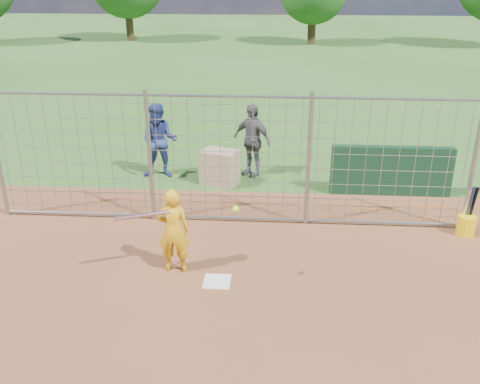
# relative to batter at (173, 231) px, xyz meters

# --- Properties ---
(ground) EXTENTS (100.00, 100.00, 0.00)m
(ground) POSITION_rel_batter_xyz_m (0.73, -0.13, -0.72)
(ground) COLOR #2D591E
(ground) RESTS_ON ground
(home_plate) EXTENTS (0.43, 0.43, 0.02)m
(home_plate) POSITION_rel_batter_xyz_m (0.73, -0.33, -0.71)
(home_plate) COLOR silver
(home_plate) RESTS_ON ground
(dugout_wall) EXTENTS (2.60, 0.20, 1.10)m
(dugout_wall) POSITION_rel_batter_xyz_m (4.13, 3.47, -0.17)
(dugout_wall) COLOR #11381E
(dugout_wall) RESTS_ON ground
(batter) EXTENTS (0.54, 0.37, 1.45)m
(batter) POSITION_rel_batter_xyz_m (0.00, 0.00, 0.00)
(batter) COLOR gold
(batter) RESTS_ON ground
(bystander_a) EXTENTS (0.89, 0.70, 1.77)m
(bystander_a) POSITION_rel_batter_xyz_m (-1.09, 4.20, 0.16)
(bystander_a) COLOR navy
(bystander_a) RESTS_ON ground
(bystander_b) EXTENTS (1.08, 0.91, 1.73)m
(bystander_b) POSITION_rel_batter_xyz_m (1.05, 4.48, 0.14)
(bystander_b) COLOR #515155
(bystander_b) RESTS_ON ground
(equipment_bin) EXTENTS (0.94, 0.79, 0.80)m
(equipment_bin) POSITION_rel_batter_xyz_m (0.35, 3.84, -0.32)
(equipment_bin) COLOR tan
(equipment_bin) RESTS_ON ground
(equipment_in_play) EXTENTS (1.91, 0.39, 0.30)m
(equipment_in_play) POSITION_rel_batter_xyz_m (-0.05, -0.36, 0.47)
(equipment_in_play) COLOR silver
(equipment_in_play) RESTS_ON ground
(bucket_with_bats) EXTENTS (0.34, 0.37, 0.97)m
(bucket_with_bats) POSITION_rel_batter_xyz_m (5.21, 1.62, -0.48)
(bucket_with_bats) COLOR yellow
(bucket_with_bats) RESTS_ON ground
(backstop_fence) EXTENTS (9.08, 0.08, 2.60)m
(backstop_fence) POSITION_rel_batter_xyz_m (0.73, 1.87, 0.53)
(backstop_fence) COLOR gray
(backstop_fence) RESTS_ON ground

